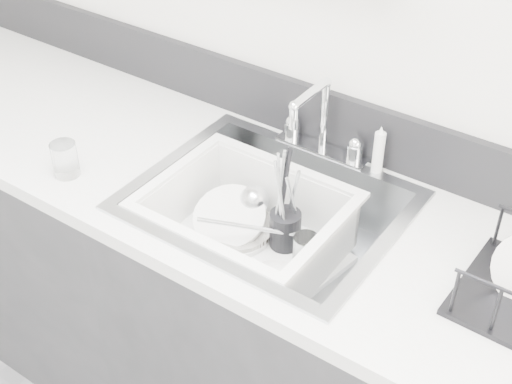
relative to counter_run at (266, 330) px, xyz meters
The scene contains 12 objects.
counter_run is the anchor object (origin of this frame).
backsplash 0.62m from the counter_run, 90.00° to the left, with size 3.20×0.02×0.16m, color black.
sink 0.37m from the counter_run, ahead, with size 0.64×0.52×0.20m, color silver, non-canonical shape.
faucet 0.58m from the counter_run, 90.00° to the left, with size 0.26×0.18×0.23m.
side_sprayer 0.61m from the counter_run, 57.89° to the left, with size 0.03×0.03×0.14m, color silver.
wash_tub 0.39m from the counter_run, 140.70° to the right, with size 0.48×0.39×0.18m, color silver, non-canonical shape.
plate_stack 0.35m from the counter_run, behind, with size 0.23×0.23×0.09m.
utensil_cup 0.37m from the counter_run, 56.68° to the left, with size 0.08×0.08×0.27m.
ladle 0.35m from the counter_run, 164.44° to the left, with size 0.31×0.11×0.09m, color silver, non-canonical shape.
tumbler_in_tub 0.37m from the counter_run, ahead, with size 0.06×0.06×0.09m, color white.
tumbler_counter 0.73m from the counter_run, 157.56° to the right, with size 0.07×0.07×0.09m, color white.
bowl_small 0.35m from the counter_run, 47.74° to the right, with size 0.10×0.10×0.03m, color white.
Camera 1 is at (0.75, 0.06, 1.98)m, focal length 50.00 mm.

